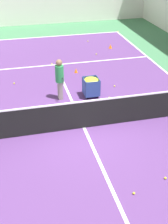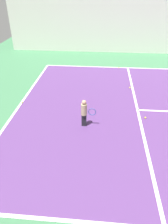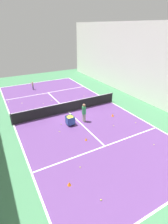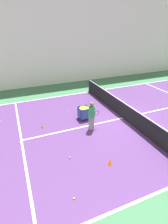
# 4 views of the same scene
# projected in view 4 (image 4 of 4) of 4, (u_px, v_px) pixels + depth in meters

# --- Properties ---
(ground_plane) EXTENTS (32.71, 32.71, 0.00)m
(ground_plane) POSITION_uv_depth(u_px,v_px,m) (123.00, 118.00, 10.99)
(ground_plane) COLOR #3D754C
(court_playing_area) EXTENTS (10.14, 22.21, 0.00)m
(court_playing_area) POSITION_uv_depth(u_px,v_px,m) (123.00, 118.00, 10.99)
(court_playing_area) COLOR #563370
(court_playing_area) RESTS_ON ground
(line_sideline_right) EXTENTS (0.10, 22.21, 0.00)m
(line_sideline_right) POSITION_uv_depth(u_px,v_px,m) (90.00, 92.00, 15.15)
(line_sideline_right) COLOR white
(line_sideline_right) RESTS_ON ground
(line_service_far) EXTENTS (10.14, 0.10, 0.00)m
(line_service_far) POSITION_uv_depth(u_px,v_px,m) (21.00, 140.00, 8.90)
(line_service_far) COLOR white
(line_service_far) RESTS_ON ground
(line_centre_service) EXTENTS (0.10, 12.21, 0.00)m
(line_centre_service) POSITION_uv_depth(u_px,v_px,m) (123.00, 118.00, 10.99)
(line_centre_service) COLOR white
(line_centre_service) RESTS_ON ground
(hall_enclosure_right) EXTENTS (0.15, 29.01, 7.93)m
(hall_enclosure_right) POSITION_uv_depth(u_px,v_px,m) (75.00, 40.00, 16.08)
(hall_enclosure_right) COLOR silver
(hall_enclosure_right) RESTS_ON ground
(tennis_net) EXTENTS (10.44, 0.10, 1.06)m
(tennis_net) POSITION_uv_depth(u_px,v_px,m) (124.00, 110.00, 10.74)
(tennis_net) COLOR #2D2D33
(tennis_net) RESTS_ON ground
(coach_at_net) EXTENTS (0.35, 0.67, 1.69)m
(coach_at_net) POSITION_uv_depth(u_px,v_px,m) (92.00, 114.00, 9.41)
(coach_at_net) COLOR gray
(coach_at_net) RESTS_ON ground
(ball_cart) EXTENTS (0.62, 0.64, 0.81)m
(ball_cart) POSITION_uv_depth(u_px,v_px,m) (84.00, 110.00, 10.66)
(ball_cart) COLOR #2D478C
(ball_cart) RESTS_ON ground
(training_cone_1) EXTENTS (0.17, 0.17, 0.22)m
(training_cone_1) POSITION_uv_depth(u_px,v_px,m) (43.00, 126.00, 9.93)
(training_cone_1) COLOR orange
(training_cone_1) RESTS_ON ground
(training_cone_2) EXTENTS (0.23, 0.23, 0.25)m
(training_cone_2) POSITION_uv_depth(u_px,v_px,m) (110.00, 162.00, 7.36)
(training_cone_2) COLOR orange
(training_cone_2) RESTS_ON ground
(tennis_ball_0) EXTENTS (0.07, 0.07, 0.07)m
(tennis_ball_0) POSITION_uv_depth(u_px,v_px,m) (145.00, 101.00, 13.31)
(tennis_ball_0) COLOR yellow
(tennis_ball_0) RESTS_ON ground
(tennis_ball_3) EXTENTS (0.07, 0.07, 0.07)m
(tennis_ball_3) POSITION_uv_depth(u_px,v_px,m) (141.00, 91.00, 15.33)
(tennis_ball_3) COLOR yellow
(tennis_ball_3) RESTS_ON ground
(tennis_ball_4) EXTENTS (0.07, 0.07, 0.07)m
(tennis_ball_4) POSITION_uv_depth(u_px,v_px,m) (85.00, 113.00, 11.59)
(tennis_ball_4) COLOR yellow
(tennis_ball_4) RESTS_ON ground
(tennis_ball_6) EXTENTS (0.07, 0.07, 0.07)m
(tennis_ball_6) POSITION_uv_depth(u_px,v_px,m) (74.00, 198.00, 5.93)
(tennis_ball_6) COLOR yellow
(tennis_ball_6) RESTS_ON ground
(tennis_ball_7) EXTENTS (0.07, 0.07, 0.07)m
(tennis_ball_7) POSITION_uv_depth(u_px,v_px,m) (158.00, 81.00, 17.88)
(tennis_ball_7) COLOR yellow
(tennis_ball_7) RESTS_ON ground
(tennis_ball_9) EXTENTS (0.07, 0.07, 0.07)m
(tennis_ball_9) POSITION_uv_depth(u_px,v_px,m) (68.00, 112.00, 11.70)
(tennis_ball_9) COLOR yellow
(tennis_ball_9) RESTS_ON ground
(tennis_ball_13) EXTENTS (0.07, 0.07, 0.07)m
(tennis_ball_13) POSITION_uv_depth(u_px,v_px,m) (141.00, 85.00, 16.68)
(tennis_ball_13) COLOR yellow
(tennis_ball_13) RESTS_ON ground
(tennis_ball_14) EXTENTS (0.07, 0.07, 0.07)m
(tennis_ball_14) POSITION_uv_depth(u_px,v_px,m) (94.00, 119.00, 10.83)
(tennis_ball_14) COLOR yellow
(tennis_ball_14) RESTS_ON ground
(tennis_ball_17) EXTENTS (0.07, 0.07, 0.07)m
(tennis_ball_17) POSITION_uv_depth(u_px,v_px,m) (70.00, 157.00, 7.73)
(tennis_ball_17) COLOR yellow
(tennis_ball_17) RESTS_ON ground
(tennis_ball_19) EXTENTS (0.07, 0.07, 0.07)m
(tennis_ball_19) POSITION_uv_depth(u_px,v_px,m) (20.00, 142.00, 8.71)
(tennis_ball_19) COLOR yellow
(tennis_ball_19) RESTS_ON ground
(tennis_ball_21) EXTENTS (0.07, 0.07, 0.07)m
(tennis_ball_21) POSITION_uv_depth(u_px,v_px,m) (1.00, 121.00, 10.56)
(tennis_ball_21) COLOR yellow
(tennis_ball_21) RESTS_ON ground
(tennis_ball_22) EXTENTS (0.07, 0.07, 0.07)m
(tennis_ball_22) POSITION_uv_depth(u_px,v_px,m) (159.00, 106.00, 12.55)
(tennis_ball_22) COLOR yellow
(tennis_ball_22) RESTS_ON ground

